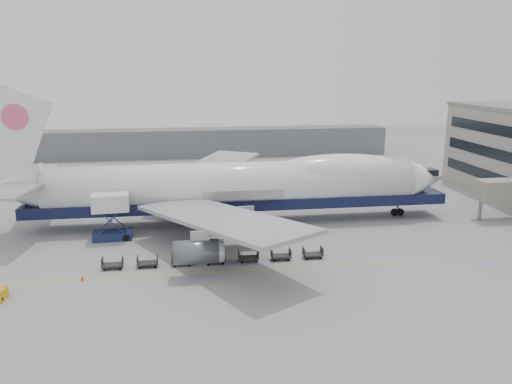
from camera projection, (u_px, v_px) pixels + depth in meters
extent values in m
plane|color=gray|center=(244.00, 252.00, 61.14)|extent=(260.00, 260.00, 0.00)
cube|color=gold|center=(251.00, 270.00, 55.37)|extent=(60.00, 0.15, 0.01)
cube|color=gray|center=(507.00, 190.00, 73.26)|extent=(9.00, 3.00, 3.00)
cylinder|color=slate|center=(480.00, 210.00, 73.43)|extent=(0.50, 0.50, 3.00)
cube|color=slate|center=(172.00, 143.00, 126.17)|extent=(110.00, 8.00, 7.00)
cylinder|color=white|center=(234.00, 184.00, 71.30)|extent=(52.00, 6.40, 6.40)
cube|color=#0E1334|center=(241.00, 201.00, 72.05)|extent=(60.00, 5.76, 1.50)
cone|color=white|center=(425.00, 178.00, 75.30)|extent=(6.00, 6.40, 6.40)
cone|color=white|center=(8.00, 187.00, 66.94)|extent=(9.00, 6.40, 6.40)
ellipsoid|color=white|center=(340.00, 169.00, 73.03)|extent=(20.67, 5.78, 4.56)
cube|color=white|center=(14.00, 136.00, 65.49)|extent=(10.52, 0.50, 13.56)
cylinder|color=#E3587D|center=(16.00, 117.00, 64.96)|extent=(3.40, 0.30, 3.40)
cube|color=#9EA0A3|center=(220.00, 218.00, 57.30)|extent=(20.35, 26.74, 2.26)
cube|color=#9EA0A3|center=(208.00, 170.00, 84.75)|extent=(20.35, 26.74, 2.26)
cylinder|color=#595B60|center=(190.00, 177.00, 89.40)|extent=(4.80, 2.60, 2.60)
cylinder|color=#595B60|center=(228.00, 187.00, 81.58)|extent=(4.80, 2.60, 2.60)
cylinder|color=#595B60|center=(242.00, 224.00, 62.36)|extent=(4.80, 2.60, 2.60)
cylinder|color=#595B60|center=(196.00, 252.00, 52.88)|extent=(4.80, 2.60, 2.60)
cylinder|color=slate|center=(398.00, 208.00, 75.82)|extent=(0.36, 0.36, 2.50)
cylinder|color=black|center=(397.00, 212.00, 75.99)|extent=(1.10, 0.45, 1.10)
cylinder|color=slate|center=(215.00, 221.00, 69.07)|extent=(0.36, 0.36, 2.50)
cylinder|color=black|center=(215.00, 226.00, 69.24)|extent=(1.10, 0.45, 1.10)
cylinder|color=slate|center=(212.00, 209.00, 74.83)|extent=(0.36, 0.36, 2.50)
cylinder|color=black|center=(212.00, 214.00, 75.00)|extent=(1.10, 0.45, 1.10)
cube|color=#1A254E|center=(113.00, 235.00, 65.40)|extent=(5.18, 2.77, 1.11)
cube|color=silver|center=(110.00, 203.00, 64.33)|extent=(4.80, 2.94, 2.21)
cube|color=#1A254E|center=(110.00, 221.00, 63.80)|extent=(3.59, 0.38, 3.96)
cube|color=#1A254E|center=(113.00, 216.00, 65.92)|extent=(3.59, 0.38, 3.96)
cube|color=slate|center=(112.00, 199.00, 65.88)|extent=(2.49, 1.38, 0.15)
cylinder|color=black|center=(97.00, 239.00, 64.21)|extent=(0.90, 0.35, 0.90)
cylinder|color=black|center=(100.00, 234.00, 66.14)|extent=(0.90, 0.35, 0.90)
cylinder|color=black|center=(126.00, 238.00, 64.71)|extent=(0.90, 0.35, 0.90)
cylinder|color=black|center=(128.00, 233.00, 66.64)|extent=(0.90, 0.35, 0.90)
cylinder|color=black|center=(4.00, 293.00, 48.96)|extent=(0.73, 0.31, 0.73)
cone|color=#DF4A0B|center=(82.00, 278.00, 52.63)|extent=(0.37, 0.37, 0.58)
cube|color=#DF4A0B|center=(82.00, 281.00, 52.69)|extent=(0.39, 0.39, 0.03)
cube|color=#2D2D30|center=(113.00, 265.00, 55.77)|extent=(2.30, 1.35, 0.18)
cube|color=#2D2D30|center=(102.00, 262.00, 55.52)|extent=(0.08, 1.35, 0.90)
cube|color=#2D2D30|center=(122.00, 261.00, 55.83)|extent=(0.08, 1.35, 0.90)
cylinder|color=black|center=(104.00, 270.00, 55.20)|extent=(0.30, 0.12, 0.30)
cylinder|color=black|center=(106.00, 266.00, 56.25)|extent=(0.30, 0.12, 0.30)
cylinder|color=black|center=(120.00, 269.00, 55.43)|extent=(0.30, 0.12, 0.30)
cylinder|color=black|center=(121.00, 265.00, 56.49)|extent=(0.30, 0.12, 0.30)
cube|color=#2D2D30|center=(148.00, 263.00, 56.30)|extent=(2.30, 1.35, 0.18)
cube|color=#2D2D30|center=(137.00, 260.00, 56.05)|extent=(0.08, 1.35, 0.90)
cube|color=#2D2D30|center=(157.00, 259.00, 56.36)|extent=(0.08, 1.35, 0.90)
cylinder|color=black|center=(140.00, 268.00, 55.73)|extent=(0.30, 0.12, 0.30)
cylinder|color=black|center=(140.00, 264.00, 56.78)|extent=(0.30, 0.12, 0.30)
cylinder|color=black|center=(155.00, 267.00, 55.96)|extent=(0.30, 0.12, 0.30)
cylinder|color=black|center=(156.00, 263.00, 57.02)|extent=(0.30, 0.12, 0.30)
cube|color=#2D2D30|center=(182.00, 261.00, 56.83)|extent=(2.30, 1.35, 0.18)
cube|color=#2D2D30|center=(172.00, 259.00, 56.58)|extent=(0.08, 1.35, 0.90)
cube|color=#2D2D30|center=(191.00, 257.00, 56.89)|extent=(0.08, 1.35, 0.90)
cylinder|color=black|center=(174.00, 266.00, 56.26)|extent=(0.30, 0.12, 0.30)
cylinder|color=black|center=(174.00, 262.00, 57.31)|extent=(0.30, 0.12, 0.30)
cylinder|color=black|center=(189.00, 265.00, 56.49)|extent=(0.30, 0.12, 0.30)
cylinder|color=black|center=(189.00, 262.00, 57.55)|extent=(0.30, 0.12, 0.30)
cube|color=#2D2D30|center=(215.00, 260.00, 57.36)|extent=(2.30, 1.35, 0.18)
cube|color=#2D2D30|center=(206.00, 257.00, 57.11)|extent=(0.08, 1.35, 0.90)
cube|color=#2D2D30|center=(225.00, 256.00, 57.42)|extent=(0.08, 1.35, 0.90)
cylinder|color=black|center=(208.00, 264.00, 56.79)|extent=(0.30, 0.12, 0.30)
cylinder|color=black|center=(208.00, 261.00, 57.84)|extent=(0.30, 0.12, 0.30)
cylinder|color=black|center=(223.00, 263.00, 57.02)|extent=(0.30, 0.12, 0.30)
cylinder|color=black|center=(222.00, 260.00, 58.08)|extent=(0.30, 0.12, 0.30)
cube|color=#2D2D30|center=(248.00, 258.00, 57.89)|extent=(2.30, 1.35, 0.18)
cube|color=#2D2D30|center=(239.00, 255.00, 57.64)|extent=(0.08, 1.35, 0.90)
cube|color=#2D2D30|center=(258.00, 254.00, 57.95)|extent=(0.08, 1.35, 0.90)
cylinder|color=black|center=(242.00, 262.00, 57.32)|extent=(0.30, 0.12, 0.30)
cylinder|color=black|center=(241.00, 259.00, 58.37)|extent=(0.30, 0.12, 0.30)
cylinder|color=black|center=(256.00, 262.00, 57.55)|extent=(0.30, 0.12, 0.30)
cylinder|color=black|center=(255.00, 258.00, 58.61)|extent=(0.30, 0.12, 0.30)
cube|color=#2D2D30|center=(281.00, 256.00, 58.42)|extent=(2.30, 1.35, 0.18)
cube|color=#2D2D30|center=(272.00, 253.00, 58.17)|extent=(0.08, 1.35, 0.90)
cube|color=#2D2D30|center=(290.00, 252.00, 58.48)|extent=(0.08, 1.35, 0.90)
cylinder|color=black|center=(275.00, 261.00, 57.85)|extent=(0.30, 0.12, 0.30)
cylinder|color=black|center=(273.00, 257.00, 58.90)|extent=(0.30, 0.12, 0.30)
cylinder|color=black|center=(289.00, 260.00, 58.08)|extent=(0.30, 0.12, 0.30)
cylinder|color=black|center=(287.00, 256.00, 59.14)|extent=(0.30, 0.12, 0.30)
cube|color=#2D2D30|center=(313.00, 254.00, 58.95)|extent=(2.30, 1.35, 0.18)
cube|color=#2D2D30|center=(304.00, 252.00, 58.70)|extent=(0.08, 1.35, 0.90)
cube|color=#2D2D30|center=(322.00, 251.00, 59.00)|extent=(0.08, 1.35, 0.90)
cylinder|color=black|center=(307.00, 259.00, 58.38)|extent=(0.30, 0.12, 0.30)
cylinder|color=black|center=(305.00, 255.00, 59.43)|extent=(0.30, 0.12, 0.30)
cylinder|color=black|center=(321.00, 258.00, 58.61)|extent=(0.30, 0.12, 0.30)
cylinder|color=black|center=(318.00, 255.00, 59.67)|extent=(0.30, 0.12, 0.30)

